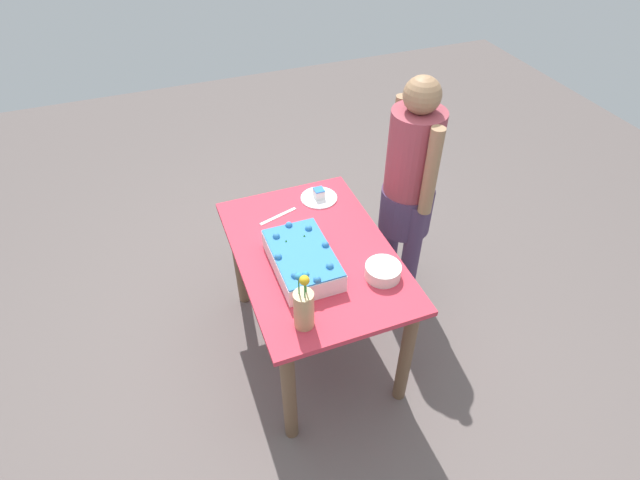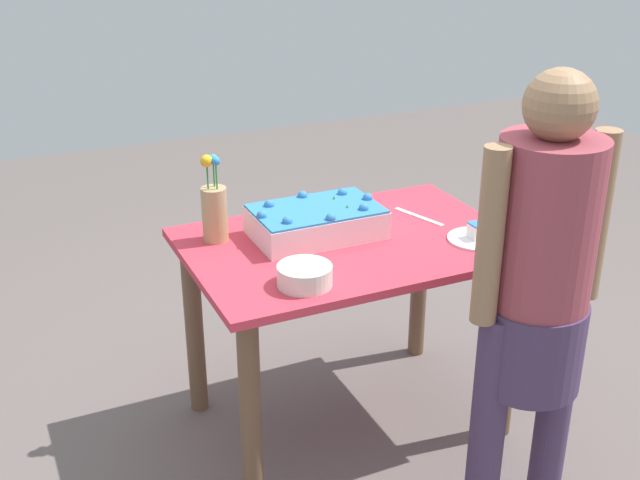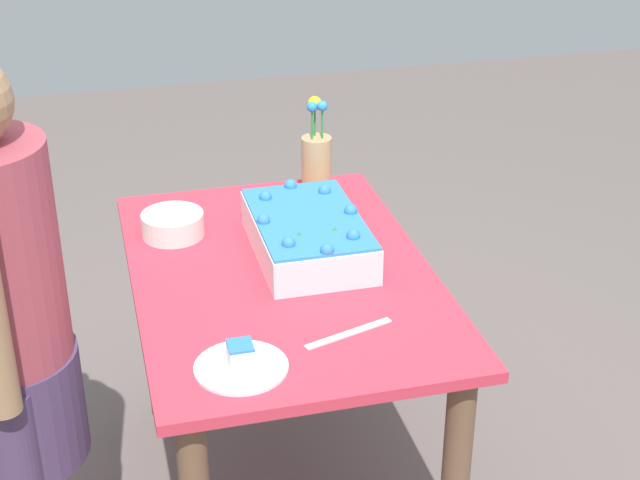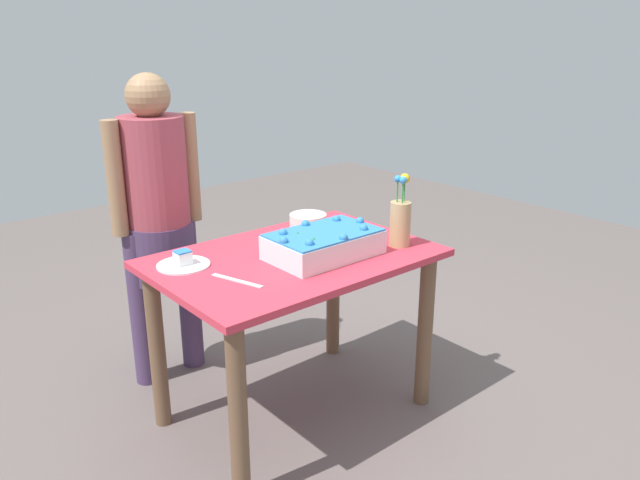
{
  "view_description": "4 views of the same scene",
  "coord_description": "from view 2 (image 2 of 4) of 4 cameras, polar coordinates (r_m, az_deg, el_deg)",
  "views": [
    {
      "loc": [
        1.77,
        -0.64,
        2.52
      ],
      "look_at": [
        0.03,
        0.02,
        0.86
      ],
      "focal_mm": 28.0,
      "sensor_mm": 36.0,
      "label": 1
    },
    {
      "loc": [
        1.18,
        2.32,
        1.92
      ],
      "look_at": [
        0.11,
        -0.0,
        0.79
      ],
      "focal_mm": 45.0,
      "sensor_mm": 36.0,
      "label": 2
    },
    {
      "loc": [
        -2.22,
        0.47,
        2.02
      ],
      "look_at": [
        -0.01,
        -0.1,
        0.85
      ],
      "focal_mm": 55.0,
      "sensor_mm": 36.0,
      "label": 3
    },
    {
      "loc": [
        -1.5,
        -1.95,
        1.68
      ],
      "look_at": [
        0.06,
        -0.1,
        0.85
      ],
      "focal_mm": 35.0,
      "sensor_mm": 36.0,
      "label": 4
    }
  ],
  "objects": [
    {
      "name": "cake_knife",
      "position": [
        3.07,
        7.03,
        1.66
      ],
      "size": [
        0.09,
        0.23,
        0.0
      ],
      "primitive_type": "cube",
      "rotation": [
        0.0,
        0.0,
        5.02
      ],
      "color": "silver",
      "rests_on": "dining_table"
    },
    {
      "name": "fruit_bowl",
      "position": [
        2.52,
        -1.1,
        -2.54
      ],
      "size": [
        0.18,
        0.18,
        0.07
      ],
      "primitive_type": "cylinder",
      "color": "silver",
      "rests_on": "dining_table"
    },
    {
      "name": "serving_plate_with_slice",
      "position": [
        2.9,
        11.13,
        0.28
      ],
      "size": [
        0.21,
        0.21,
        0.07
      ],
      "color": "white",
      "rests_on": "dining_table"
    },
    {
      "name": "sheet_cake",
      "position": [
        2.87,
        -0.27,
        1.35
      ],
      "size": [
        0.46,
        0.29,
        0.13
      ],
      "color": "silver",
      "rests_on": "dining_table"
    },
    {
      "name": "flower_vase",
      "position": [
        2.83,
        -7.53,
        2.14
      ],
      "size": [
        0.09,
        0.09,
        0.32
      ],
      "color": "tan",
      "rests_on": "dining_table"
    },
    {
      "name": "person_standing",
      "position": [
        2.43,
        15.23,
        -3.11
      ],
      "size": [
        0.45,
        0.31,
        1.49
      ],
      "rotation": [
        0.0,
        0.0,
        -1.57
      ],
      "color": "#483356",
      "rests_on": "ground_plane"
    },
    {
      "name": "ground_plane",
      "position": [
        3.24,
        1.9,
        -12.57
      ],
      "size": [
        8.0,
        8.0,
        0.0
      ],
      "primitive_type": "plane",
      "color": "#635855"
    },
    {
      "name": "dining_table",
      "position": [
        2.91,
        2.06,
        -2.71
      ],
      "size": [
        1.16,
        0.78,
        0.77
      ],
      "color": "#CC3245",
      "rests_on": "ground_plane"
    }
  ]
}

